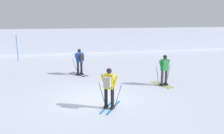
# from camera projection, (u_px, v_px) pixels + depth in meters

# --- Properties ---
(ground_plane) EXTENTS (120.00, 120.00, 0.00)m
(ground_plane) POSITION_uv_depth(u_px,v_px,m) (98.00, 98.00, 10.75)
(ground_plane) COLOR silver
(far_snow_ridge) EXTENTS (80.00, 9.10, 2.12)m
(far_snow_ridge) POSITION_uv_depth(u_px,v_px,m) (74.00, 39.00, 28.50)
(far_snow_ridge) COLOR silver
(far_snow_ridge) RESTS_ON ground
(skier_green) EXTENTS (0.97, 1.64, 1.71)m
(skier_green) POSITION_uv_depth(u_px,v_px,m) (164.00, 69.00, 12.59)
(skier_green) COLOR gold
(skier_green) RESTS_ON ground
(skier_yellow) EXTENTS (1.16, 1.55, 1.71)m
(skier_yellow) POSITION_uv_depth(u_px,v_px,m) (109.00, 87.00, 9.34)
(skier_yellow) COLOR #237AC6
(skier_yellow) RESTS_ON ground
(skier_blue) EXTENTS (1.21, 1.53, 1.71)m
(skier_blue) POSITION_uv_depth(u_px,v_px,m) (80.00, 61.00, 14.91)
(skier_blue) COLOR black
(skier_blue) RESTS_ON ground
(trail_marker_pole) EXTENTS (0.05, 0.05, 2.22)m
(trail_marker_pole) POSITION_uv_depth(u_px,v_px,m) (17.00, 48.00, 19.68)
(trail_marker_pole) COLOR #1E56AD
(trail_marker_pole) RESTS_ON ground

